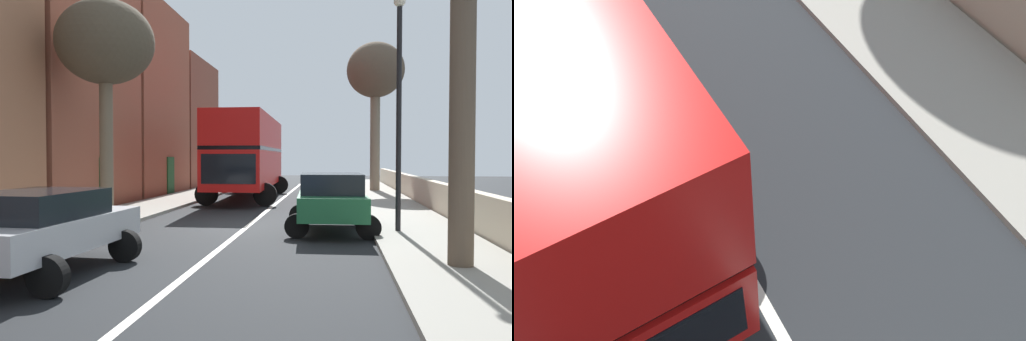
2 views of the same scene
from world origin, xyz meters
The scene contains 11 objects.
ground_plane centered at (0.00, 0.00, 0.00)m, with size 84.00×84.00×0.00m, color black.
road_centre_line centered at (0.00, 0.00, 0.00)m, with size 0.16×54.00×0.01m, color silver.
sidewalk_left centered at (-4.90, 0.00, 0.06)m, with size 2.60×60.00×0.12m, color gray.
sidewalk_right centered at (4.90, 0.00, 0.06)m, with size 2.60×60.00×0.12m, color gray.
boundary_wall_right centered at (6.45, 0.00, 0.58)m, with size 0.36×54.00×1.16m, color beige.
double_decker_bus centered at (-1.70, 9.86, 2.35)m, with size 3.78×11.07×4.06m.
parked_car_green_right_1 centered at (2.50, -0.77, 0.94)m, with size 2.57×4.09×1.66m.
parked_car_silver_left_2 centered at (-2.50, -6.77, 0.88)m, with size 2.53×4.27×1.52m.
street_tree_right_1 centered at (4.96, 15.58, 7.04)m, with size 3.36×3.36×8.77m.
street_tree_left_2 centered at (-4.63, 0.20, 5.66)m, with size 3.12×3.12×6.99m.
lamppost_right centered at (4.30, -1.04, 3.81)m, with size 0.32×0.32×6.31m.
Camera 1 is at (2.61, -14.93, 2.12)m, focal length 35.19 mm.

